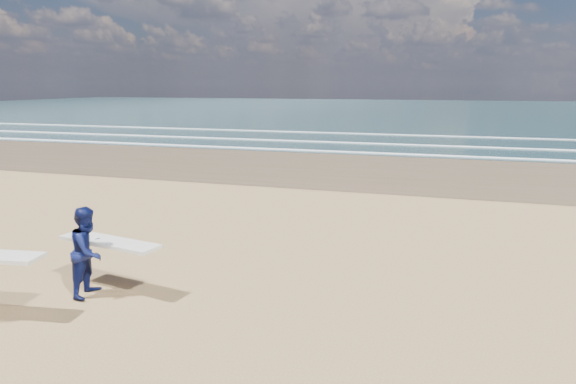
% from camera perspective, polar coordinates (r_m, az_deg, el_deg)
% --- Properties ---
extents(ocean, '(220.00, 100.00, 0.02)m').
position_cam_1_polar(ocean, '(79.54, 26.95, 7.87)').
color(ocean, '#193538').
rests_on(ocean, ground).
extents(surfer_far, '(2.26, 1.24, 1.71)m').
position_cam_1_polar(surfer_far, '(10.41, -21.10, -6.07)').
color(surfer_far, '#0C1446').
rests_on(surfer_far, ground).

